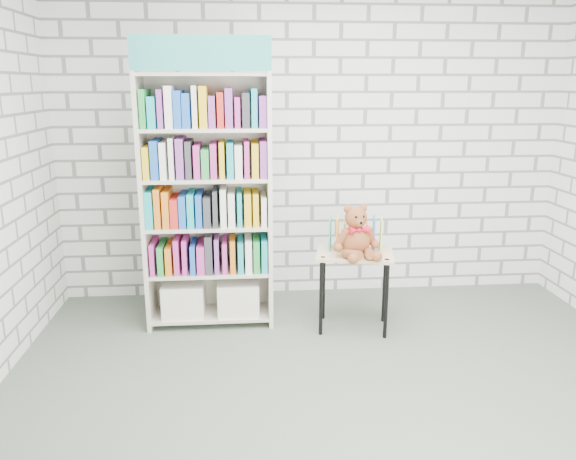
{
  "coord_description": "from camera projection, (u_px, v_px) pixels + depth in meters",
  "views": [
    {
      "loc": [
        -0.64,
        -2.99,
        1.91
      ],
      "look_at": [
        -0.31,
        0.95,
        0.87
      ],
      "focal_mm": 35.0,
      "sensor_mm": 36.0,
      "label": 1
    }
  ],
  "objects": [
    {
      "name": "ground",
      "position": [
        352.0,
        406.0,
        3.42
      ],
      "size": [
        4.5,
        4.5,
        0.0
      ],
      "primitive_type": "plane",
      "color": "#4C584A",
      "rests_on": "ground"
    },
    {
      "name": "table_books",
      "position": [
        355.0,
        234.0,
        4.42
      ],
      "size": [
        0.44,
        0.26,
        0.24
      ],
      "color": "teal",
      "rests_on": "display_table"
    },
    {
      "name": "display_table",
      "position": [
        355.0,
        263.0,
        4.39
      ],
      "size": [
        0.66,
        0.52,
        0.63
      ],
      "color": "tan",
      "rests_on": "ground"
    },
    {
      "name": "room_shell",
      "position": [
        361.0,
        107.0,
        2.97
      ],
      "size": [
        4.52,
        4.02,
        2.81
      ],
      "color": "silver",
      "rests_on": "ground"
    },
    {
      "name": "teddy_bear",
      "position": [
        356.0,
        236.0,
        4.23
      ],
      "size": [
        0.36,
        0.35,
        0.4
      ],
      "color": "brown",
      "rests_on": "display_table"
    },
    {
      "name": "bookshelf",
      "position": [
        208.0,
        200.0,
        4.39
      ],
      "size": [
        1.0,
        0.39,
        2.24
      ],
      "color": "beige",
      "rests_on": "ground"
    }
  ]
}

